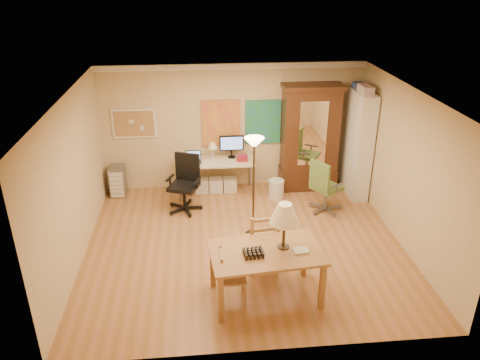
{
  "coord_description": "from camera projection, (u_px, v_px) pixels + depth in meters",
  "views": [
    {
      "loc": [
        -0.75,
        -6.97,
        4.5
      ],
      "look_at": [
        -0.05,
        0.3,
        1.12
      ],
      "focal_mm": 35.0,
      "sensor_mm": 36.0,
      "label": 1
    }
  ],
  "objects": [
    {
      "name": "torchiere_lamp",
      "position": [
        254.0,
        159.0,
        7.93
      ],
      "size": [
        0.34,
        0.34,
        1.88
      ],
      "color": "#3A2D17",
      "rests_on": "floor"
    },
    {
      "name": "wastebin",
      "position": [
        276.0,
        189.0,
        9.82
      ],
      "size": [
        0.33,
        0.33,
        0.41
      ],
      "primitive_type": "cylinder",
      "color": "silver",
      "rests_on": "floor"
    },
    {
      "name": "art_panel_right",
      "position": [
        263.0,
        122.0,
        9.93
      ],
      "size": [
        0.75,
        0.04,
        0.95
      ],
      "primitive_type": "cube",
      "color": "teal",
      "rests_on": "floor"
    },
    {
      "name": "ladder_chair_back",
      "position": [
        262.0,
        243.0,
        7.4
      ],
      "size": [
        0.53,
        0.52,
        1.05
      ],
      "color": "#A8784D",
      "rests_on": "floor"
    },
    {
      "name": "armoire",
      "position": [
        309.0,
        144.0,
        10.0
      ],
      "size": [
        1.25,
        0.59,
        2.29
      ],
      "color": "#34190E",
      "rests_on": "floor"
    },
    {
      "name": "drawer_cart",
      "position": [
        118.0,
        181.0,
        9.9
      ],
      "size": [
        0.32,
        0.39,
        0.65
      ],
      "color": "slate",
      "rests_on": "floor"
    },
    {
      "name": "art_panel_left",
      "position": [
        221.0,
        123.0,
        9.86
      ],
      "size": [
        0.8,
        0.04,
        1.0
      ],
      "primitive_type": "cube",
      "color": "yellow",
      "rests_on": "floor"
    },
    {
      "name": "crown_molding",
      "position": [
        232.0,
        66.0,
        9.37
      ],
      "size": [
        5.5,
        0.08,
        0.12
      ],
      "primitive_type": "cube",
      "color": "white",
      "rests_on": "floor"
    },
    {
      "name": "computer_desk",
      "position": [
        217.0,
        173.0,
        9.98
      ],
      "size": [
        1.63,
        0.71,
        1.23
      ],
      "color": "beige",
      "rests_on": "floor"
    },
    {
      "name": "ladder_chair_left",
      "position": [
        231.0,
        278.0,
        6.74
      ],
      "size": [
        0.37,
        0.39,
        0.84
      ],
      "color": "#A8784D",
      "rests_on": "floor"
    },
    {
      "name": "dining_table",
      "position": [
        273.0,
        241.0,
        6.6
      ],
      "size": [
        1.68,
        1.11,
        1.5
      ],
      "color": "brown",
      "rests_on": "floor"
    },
    {
      "name": "office_chair_green",
      "position": [
        324.0,
        198.0,
        9.27
      ],
      "size": [
        0.69,
        0.69,
        1.1
      ],
      "color": "slate",
      "rests_on": "floor"
    },
    {
      "name": "office_chair_black",
      "position": [
        185.0,
        196.0,
        9.31
      ],
      "size": [
        0.7,
        0.7,
        1.14
      ],
      "color": "black",
      "rests_on": "floor"
    },
    {
      "name": "floor",
      "position": [
        244.0,
        244.0,
        8.26
      ],
      "size": [
        5.5,
        5.5,
        0.0
      ],
      "primitive_type": "plane",
      "color": "#9A6836",
      "rests_on": "ground"
    },
    {
      "name": "bookshelf",
      "position": [
        358.0,
        145.0,
        9.64
      ],
      "size": [
        0.33,
        0.89,
        2.23
      ],
      "color": "white",
      "rests_on": "floor"
    },
    {
      "name": "corkboard",
      "position": [
        134.0,
        123.0,
        9.68
      ],
      "size": [
        0.9,
        0.04,
        0.62
      ],
      "primitive_type": "cube",
      "color": "#A7854E",
      "rests_on": "floor"
    }
  ]
}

